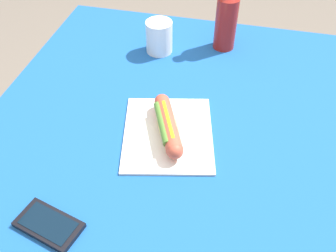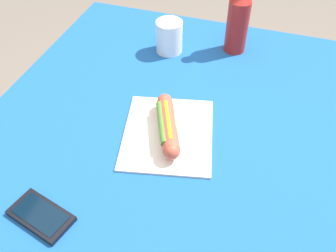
# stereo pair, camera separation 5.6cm
# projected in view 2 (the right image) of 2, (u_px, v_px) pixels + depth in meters

# --- Properties ---
(ground_plane) EXTENTS (6.00, 6.00, 0.00)m
(ground_plane) POSITION_uv_depth(u_px,v_px,m) (176.00, 250.00, 1.53)
(ground_plane) COLOR #6B6056
(ground_plane) RESTS_ON ground
(dining_table) EXTENTS (1.04, 1.01, 0.74)m
(dining_table) POSITION_uv_depth(u_px,v_px,m) (178.00, 149.00, 1.10)
(dining_table) COLOR brown
(dining_table) RESTS_ON ground
(paper_wrapper) EXTENTS (0.31, 0.27, 0.01)m
(paper_wrapper) POSITION_uv_depth(u_px,v_px,m) (168.00, 134.00, 0.96)
(paper_wrapper) COLOR silver
(paper_wrapper) RESTS_ON dining_table
(hot_dog) EXTENTS (0.20, 0.11, 0.05)m
(hot_dog) POSITION_uv_depth(u_px,v_px,m) (168.00, 125.00, 0.94)
(hot_dog) COLOR #DBB26B
(hot_dog) RESTS_ON paper_wrapper
(cell_phone) EXTENTS (0.10, 0.15, 0.01)m
(cell_phone) POSITION_uv_depth(u_px,v_px,m) (41.00, 216.00, 0.79)
(cell_phone) COLOR black
(cell_phone) RESTS_ON dining_table
(soda_bottle) EXTENTS (0.07, 0.07, 0.24)m
(soda_bottle) POSITION_uv_depth(u_px,v_px,m) (238.00, 21.00, 1.16)
(soda_bottle) COLOR maroon
(soda_bottle) RESTS_ON dining_table
(drinking_cup) EXTENTS (0.08, 0.08, 0.10)m
(drinking_cup) POSITION_uv_depth(u_px,v_px,m) (169.00, 37.00, 1.19)
(drinking_cup) COLOR white
(drinking_cup) RESTS_ON dining_table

